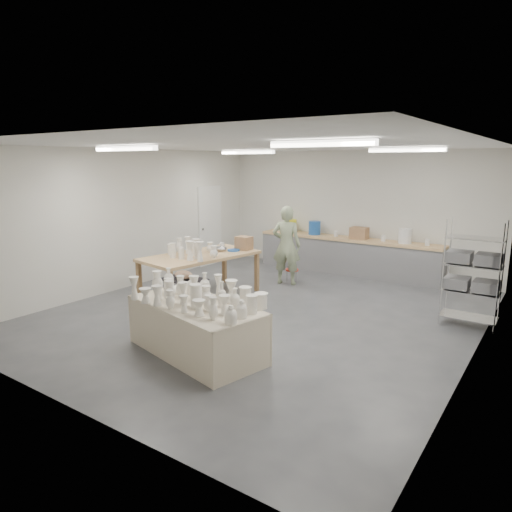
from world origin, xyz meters
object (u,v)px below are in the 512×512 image
Objects in this scene: drying_table at (196,325)px; potter at (286,245)px; red_stool at (292,271)px; work_table at (203,254)px.

drying_table is 1.29× the size of potter.
drying_table is 6.55× the size of red_stool.
potter is (0.87, 1.85, -0.00)m from work_table.
red_stool is (0.87, 2.12, -0.64)m from work_table.
red_stool is (-0.90, 4.32, -0.18)m from drying_table.
drying_table is 4.18m from potter.
red_stool is at bearing 77.70° from work_table.
potter is at bearing -90.00° from red_stool.
potter is 5.09× the size of red_stool.
work_table is at bearing 48.72° from potter.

